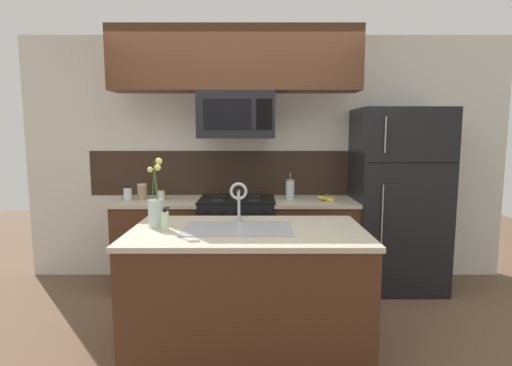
% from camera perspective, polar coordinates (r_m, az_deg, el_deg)
% --- Properties ---
extents(ground_plane, '(10.00, 10.00, 0.00)m').
position_cam_1_polar(ground_plane, '(3.47, -3.64, -19.94)').
color(ground_plane, brown).
extents(rear_partition, '(5.20, 0.10, 2.60)m').
position_cam_1_polar(rear_partition, '(4.38, 1.13, 3.46)').
color(rear_partition, silver).
rests_on(rear_partition, ground).
extents(splash_band, '(3.21, 0.01, 0.48)m').
position_cam_1_polar(splash_band, '(4.34, -2.82, 1.43)').
color(splash_band, '#332319').
rests_on(splash_band, rear_partition).
extents(back_counter_left, '(0.85, 0.65, 0.91)m').
position_cam_1_polar(back_counter_left, '(4.26, -13.77, -8.38)').
color(back_counter_left, '#4C2B19').
rests_on(back_counter_left, ground).
extents(back_counter_right, '(0.84, 0.65, 0.91)m').
position_cam_1_polar(back_counter_right, '(4.19, 7.96, -8.52)').
color(back_counter_right, '#4C2B19').
rests_on(back_counter_right, ground).
extents(stove_range, '(0.76, 0.64, 0.93)m').
position_cam_1_polar(stove_range, '(4.15, -2.96, -8.53)').
color(stove_range, black).
rests_on(stove_range, ground).
extents(microwave, '(0.74, 0.40, 0.45)m').
position_cam_1_polar(microwave, '(3.98, -3.10, 9.63)').
color(microwave, black).
extents(upper_cabinet_band, '(2.39, 0.34, 0.60)m').
position_cam_1_polar(upper_cabinet_band, '(4.01, -3.26, 17.17)').
color(upper_cabinet_band, '#4C2B19').
extents(refrigerator, '(0.87, 0.74, 1.82)m').
position_cam_1_polar(refrigerator, '(4.31, 19.17, -2.21)').
color(refrigerator, black).
rests_on(refrigerator, ground).
extents(storage_jar_tall, '(0.08, 0.08, 0.14)m').
position_cam_1_polar(storage_jar_tall, '(4.22, -18.13, -1.41)').
color(storage_jar_tall, silver).
rests_on(storage_jar_tall, back_counter_left).
extents(storage_jar_medium, '(0.10, 0.10, 0.16)m').
position_cam_1_polar(storage_jar_medium, '(4.23, -16.22, -1.19)').
color(storage_jar_medium, '#997F5B').
rests_on(storage_jar_medium, back_counter_left).
extents(storage_jar_short, '(0.08, 0.08, 0.11)m').
position_cam_1_polar(storage_jar_short, '(4.14, -13.71, -1.64)').
color(storage_jar_short, silver).
rests_on(storage_jar_short, back_counter_left).
extents(banana_bunch, '(0.19, 0.12, 0.08)m').
position_cam_1_polar(banana_bunch, '(4.04, 9.84, -2.20)').
color(banana_bunch, yellow).
rests_on(banana_bunch, back_counter_right).
extents(french_press, '(0.09, 0.09, 0.27)m').
position_cam_1_polar(french_press, '(4.10, 4.61, -0.89)').
color(french_press, silver).
rests_on(french_press, back_counter_right).
extents(island_counter, '(1.65, 0.92, 0.91)m').
position_cam_1_polar(island_counter, '(2.96, -1.45, -15.19)').
color(island_counter, '#4C2B19').
rests_on(island_counter, ground).
extents(kitchen_sink, '(0.76, 0.44, 0.16)m').
position_cam_1_polar(kitchen_sink, '(2.84, -2.94, -7.96)').
color(kitchen_sink, '#ADAFB5').
rests_on(kitchen_sink, island_counter).
extents(sink_faucet, '(0.14, 0.14, 0.31)m').
position_cam_1_polar(sink_faucet, '(3.00, -2.76, -1.94)').
color(sink_faucet, '#B7BABF').
rests_on(sink_faucet, island_counter).
extents(dish_soap_bottle, '(0.06, 0.05, 0.16)m').
position_cam_1_polar(dish_soap_bottle, '(2.84, -13.14, -5.28)').
color(dish_soap_bottle, beige).
rests_on(dish_soap_bottle, island_counter).
extents(flower_vase, '(0.12, 0.13, 0.50)m').
position_cam_1_polar(flower_vase, '(2.94, -14.45, -3.83)').
color(flower_vase, silver).
rests_on(flower_vase, island_counter).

